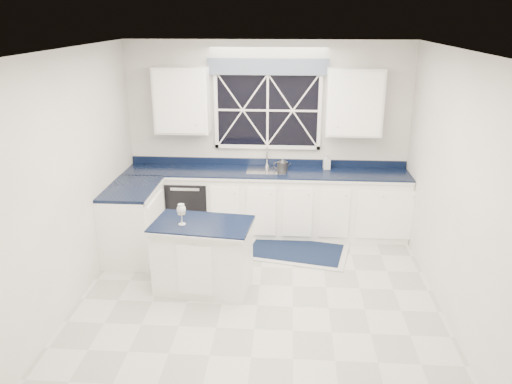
# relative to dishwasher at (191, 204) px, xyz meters

# --- Properties ---
(ground) EXTENTS (4.50, 4.50, 0.00)m
(ground) POSITION_rel_dishwasher_xyz_m (1.10, -1.95, -0.41)
(ground) COLOR beige
(ground) RESTS_ON ground
(back_wall) EXTENTS (4.00, 0.10, 2.70)m
(back_wall) POSITION_rel_dishwasher_xyz_m (1.10, 0.30, 0.94)
(back_wall) COLOR silver
(back_wall) RESTS_ON ground
(base_cabinets) EXTENTS (3.99, 1.60, 0.90)m
(base_cabinets) POSITION_rel_dishwasher_xyz_m (0.77, -0.17, 0.04)
(base_cabinets) COLOR white
(base_cabinets) RESTS_ON ground
(countertop) EXTENTS (3.98, 0.64, 0.04)m
(countertop) POSITION_rel_dishwasher_xyz_m (1.10, 0.00, 0.51)
(countertop) COLOR black
(countertop) RESTS_ON base_cabinets
(dishwasher) EXTENTS (0.60, 0.58, 0.82)m
(dishwasher) POSITION_rel_dishwasher_xyz_m (0.00, 0.00, 0.00)
(dishwasher) COLOR black
(dishwasher) RESTS_ON ground
(window) EXTENTS (1.65, 0.09, 1.26)m
(window) POSITION_rel_dishwasher_xyz_m (1.10, 0.25, 1.42)
(window) COLOR black
(window) RESTS_ON ground
(upper_cabinets) EXTENTS (3.10, 0.34, 0.90)m
(upper_cabinets) POSITION_rel_dishwasher_xyz_m (1.10, 0.13, 1.49)
(upper_cabinets) COLOR white
(upper_cabinets) RESTS_ON ground
(faucet) EXTENTS (0.05, 0.20, 0.30)m
(faucet) POSITION_rel_dishwasher_xyz_m (1.10, 0.19, 0.69)
(faucet) COLOR silver
(faucet) RESTS_ON countertop
(island) EXTENTS (1.17, 0.78, 0.82)m
(island) POSITION_rel_dishwasher_xyz_m (0.45, -1.60, 0.00)
(island) COLOR white
(island) RESTS_ON ground
(rug) EXTENTS (1.51, 1.10, 0.02)m
(rug) POSITION_rel_dishwasher_xyz_m (1.53, -0.60, -0.40)
(rug) COLOR #B2B2AD
(rug) RESTS_ON ground
(kettle) EXTENTS (0.25, 0.17, 0.18)m
(kettle) POSITION_rel_dishwasher_xyz_m (1.32, 0.05, 0.61)
(kettle) COLOR #29292B
(kettle) RESTS_ON countertop
(wine_glass) EXTENTS (0.10, 0.10, 0.24)m
(wine_glass) POSITION_rel_dishwasher_xyz_m (0.24, -1.66, 0.57)
(wine_glass) COLOR silver
(wine_glass) RESTS_ON island
(soap_bottle) EXTENTS (0.10, 0.11, 0.21)m
(soap_bottle) POSITION_rel_dishwasher_xyz_m (1.95, 0.17, 0.64)
(soap_bottle) COLOR silver
(soap_bottle) RESTS_ON countertop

